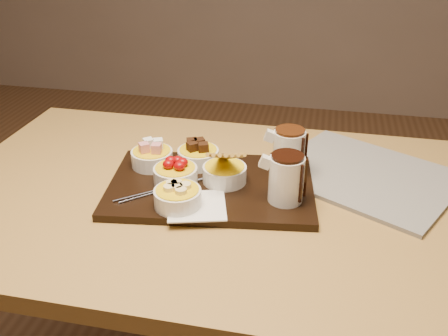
% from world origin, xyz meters
% --- Properties ---
extents(dining_table, '(1.20, 0.80, 0.75)m').
position_xyz_m(dining_table, '(0.00, 0.00, 0.65)').
color(dining_table, '#A6803D').
rests_on(dining_table, ground).
extents(serving_board, '(0.50, 0.36, 0.02)m').
position_xyz_m(serving_board, '(0.02, 0.01, 0.76)').
color(serving_board, black).
rests_on(serving_board, dining_table).
extents(napkin, '(0.15, 0.15, 0.00)m').
position_xyz_m(napkin, '(0.01, -0.09, 0.77)').
color(napkin, white).
rests_on(napkin, serving_board).
extents(bowl_marshmallows, '(0.10, 0.10, 0.04)m').
position_xyz_m(bowl_marshmallows, '(-0.14, 0.06, 0.79)').
color(bowl_marshmallows, silver).
rests_on(bowl_marshmallows, serving_board).
extents(bowl_cake, '(0.10, 0.10, 0.04)m').
position_xyz_m(bowl_cake, '(-0.03, 0.09, 0.79)').
color(bowl_cake, silver).
rests_on(bowl_cake, serving_board).
extents(bowl_strawberries, '(0.10, 0.10, 0.04)m').
position_xyz_m(bowl_strawberries, '(-0.06, -0.01, 0.79)').
color(bowl_strawberries, silver).
rests_on(bowl_strawberries, serving_board).
extents(bowl_biscotti, '(0.10, 0.10, 0.04)m').
position_xyz_m(bowl_biscotti, '(0.05, 0.02, 0.79)').
color(bowl_biscotti, silver).
rests_on(bowl_biscotti, serving_board).
extents(bowl_bananas, '(0.10, 0.10, 0.04)m').
position_xyz_m(bowl_bananas, '(-0.03, -0.10, 0.79)').
color(bowl_bananas, silver).
rests_on(bowl_bananas, serving_board).
extents(pitcher_dark_chocolate, '(0.08, 0.08, 0.10)m').
position_xyz_m(pitcher_dark_chocolate, '(0.19, -0.03, 0.82)').
color(pitcher_dark_chocolate, silver).
rests_on(pitcher_dark_chocolate, serving_board).
extents(pitcher_milk_chocolate, '(0.08, 0.08, 0.10)m').
position_xyz_m(pitcher_milk_chocolate, '(0.18, 0.10, 0.82)').
color(pitcher_milk_chocolate, silver).
rests_on(pitcher_milk_chocolate, serving_board).
extents(fondue_skewers, '(0.19, 0.22, 0.01)m').
position_xyz_m(fondue_skewers, '(-0.07, -0.03, 0.77)').
color(fondue_skewers, silver).
rests_on(fondue_skewers, serving_board).
extents(newspaper, '(0.50, 0.47, 0.01)m').
position_xyz_m(newspaper, '(0.37, 0.14, 0.76)').
color(newspaper, beige).
rests_on(newspaper, dining_table).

